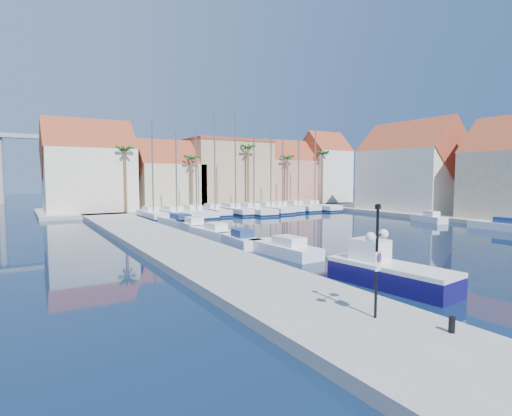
{
  "coord_description": "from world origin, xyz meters",
  "views": [
    {
      "loc": [
        -19.23,
        -15.79,
        5.63
      ],
      "look_at": [
        -2.33,
        12.31,
        3.0
      ],
      "focal_mm": 28.0,
      "sensor_mm": 36.0,
      "label": 1
    }
  ],
  "objects": [
    {
      "name": "ground",
      "position": [
        0.0,
        0.0,
        0.0
      ],
      "size": [
        260.0,
        260.0,
        0.0
      ],
      "primitive_type": "plane",
      "color": "black",
      "rests_on": "ground"
    },
    {
      "name": "quay_west",
      "position": [
        -9.0,
        13.5,
        0.25
      ],
      "size": [
        6.0,
        77.0,
        0.5
      ],
      "primitive_type": "cube",
      "color": "gray",
      "rests_on": "ground"
    },
    {
      "name": "shore_north",
      "position": [
        10.0,
        48.0,
        0.25
      ],
      "size": [
        54.0,
        16.0,
        0.5
      ],
      "primitive_type": "cube",
      "color": "gray",
      "rests_on": "ground"
    },
    {
      "name": "shore_east",
      "position": [
        32.0,
        15.0,
        0.25
      ],
      "size": [
        12.0,
        60.0,
        0.5
      ],
      "primitive_type": "cube",
      "color": "gray",
      "rests_on": "ground"
    },
    {
      "name": "lamp_post",
      "position": [
        -8.25,
        -5.94,
        3.22
      ],
      "size": [
        1.36,
        0.68,
        4.14
      ],
      "rotation": [
        0.0,
        0.0,
        0.3
      ],
      "color": "black",
      "rests_on": "quay_west"
    },
    {
      "name": "bollard",
      "position": [
        -7.17,
        -8.2,
        0.77
      ],
      "size": [
        0.21,
        0.21,
        0.53
      ],
      "primitive_type": "cylinder",
      "color": "black",
      "rests_on": "quay_west"
    },
    {
      "name": "fishing_boat",
      "position": [
        -3.15,
        -2.1,
        0.76
      ],
      "size": [
        2.92,
        6.77,
        2.3
      ],
      "rotation": [
        0.0,
        0.0,
        0.11
      ],
      "color": "#130D4E",
      "rests_on": "ground"
    },
    {
      "name": "motorboat_west_0",
      "position": [
        -3.02,
        7.26,
        0.51
      ],
      "size": [
        2.45,
        6.46,
        1.4
      ],
      "rotation": [
        0.0,
        0.0,
        0.07
      ],
      "color": "white",
      "rests_on": "ground"
    },
    {
      "name": "motorboat_west_1",
      "position": [
        -3.91,
        12.23,
        0.51
      ],
      "size": [
        2.07,
        5.42,
        1.4
      ],
      "rotation": [
        0.0,
        0.0,
        -0.07
      ],
      "color": "white",
      "rests_on": "ground"
    },
    {
      "name": "motorboat_west_2",
      "position": [
        -3.86,
        17.44,
        0.51
      ],
      "size": [
        2.37,
        6.19,
        1.4
      ],
      "rotation": [
        0.0,
        0.0,
        0.07
      ],
      "color": "white",
      "rests_on": "ground"
    },
    {
      "name": "motorboat_west_3",
      "position": [
        -3.62,
        23.0,
        0.51
      ],
      "size": [
        2.19,
        6.07,
        1.4
      ],
      "rotation": [
        0.0,
        0.0,
        -0.05
      ],
      "color": "white",
      "rests_on": "ground"
    },
    {
      "name": "motorboat_west_4",
      "position": [
        -3.55,
        27.46,
        0.51
      ],
      "size": [
        2.74,
        7.16,
        1.4
      ],
      "rotation": [
        0.0,
        0.0,
        0.07
      ],
      "color": "white",
      "rests_on": "ground"
    },
    {
      "name": "motorboat_east_0",
      "position": [
        24.0,
        6.42,
        0.51
      ],
      "size": [
        1.95,
        6.02,
        1.4
      ],
      "rotation": [
        0.0,
        0.0,
        -0.0
      ],
      "color": "white",
      "rests_on": "ground"
    },
    {
      "name": "motorboat_east_1",
      "position": [
        23.98,
        14.9,
        0.51
      ],
      "size": [
        2.76,
        5.12,
        1.4
      ],
      "rotation": [
        0.0,
        0.0,
        -0.26
      ],
      "color": "white",
      "rests_on": "ground"
    },
    {
      "name": "sailboat_0",
      "position": [
        -3.97,
        36.14,
        0.63
      ],
      "size": [
        2.26,
        8.24,
        12.82
      ],
      "rotation": [
        0.0,
        0.0,
        0.01
      ],
      "color": "white",
      "rests_on": "ground"
    },
    {
      "name": "sailboat_1",
      "position": [
        -1.03,
        35.65,
        0.57
      ],
      "size": [
        3.39,
        10.63,
        11.44
      ],
      "rotation": [
        0.0,
        0.0,
        0.06
      ],
      "color": "white",
      "rests_on": "ground"
    },
    {
      "name": "sailboat_2",
      "position": [
        1.88,
        35.74,
        0.57
      ],
      "size": [
        3.07,
        10.52,
        11.97
      ],
      "rotation": [
        0.0,
        0.0,
        -0.03
      ],
      "color": "white",
      "rests_on": "ground"
    },
    {
      "name": "sailboat_3",
      "position": [
        5.1,
        36.51,
        0.67
      ],
      "size": [
        2.51,
        8.35,
        14.85
      ],
      "rotation": [
        0.0,
        0.0,
        -0.04
      ],
      "color": "white",
      "rests_on": "ground"
    },
    {
      "name": "sailboat_4",
      "position": [
        8.29,
        36.36,
        0.65
      ],
      "size": [
        2.61,
        9.0,
        14.99
      ],
      "rotation": [
        0.0,
        0.0,
        0.03
      ],
      "color": "white",
      "rests_on": "ground"
    },
    {
      "name": "sailboat_5",
      "position": [
        10.84,
        35.4,
        0.56
      ],
      "size": [
        3.62,
        11.17,
        11.3
      ],
      "rotation": [
        0.0,
        0.0,
        -0.07
      ],
      "color": "white",
      "rests_on": "ground"
    },
    {
      "name": "sailboat_6",
      "position": [
        14.24,
        36.04,
        0.58
      ],
      "size": [
        2.8,
        10.17,
        12.3
      ],
      "rotation": [
        0.0,
        0.0,
        0.01
      ],
      "color": "white",
      "rests_on": "ground"
    },
    {
      "name": "sailboat_7",
      "position": [
        16.8,
        36.53,
        0.57
      ],
      "size": [
        2.67,
        9.66,
        11.32
      ],
      "rotation": [
        0.0,
        0.0,
        -0.01
      ],
      "color": "white",
      "rests_on": "ground"
    },
    {
      "name": "sailboat_8",
      "position": [
        19.94,
        36.59,
        0.58
      ],
      "size": [
        2.6,
        9.79,
        11.73
      ],
      "rotation": [
        0.0,
        0.0,
        -0.0
      ],
      "color": "white",
      "rests_on": "ground"
    },
    {
      "name": "sailboat_9",
      "position": [
        23.01,
        36.29,
        0.59
      ],
      "size": [
        3.78,
        11.22,
        13.89
      ],
      "rotation": [
        0.0,
        0.0,
        0.08
      ],
      "color": "white",
      "rests_on": "ground"
    },
    {
      "name": "building_0",
      "position": [
        -10.0,
        47.0,
        6.52
      ],
      "size": [
        12.3,
        9.0,
        13.5
      ],
      "color": "beige",
      "rests_on": "shore_north"
    },
    {
      "name": "building_1",
      "position": [
        2.0,
        47.0,
        5.3
      ],
      "size": [
        10.3,
        8.0,
        11.0
      ],
      "color": "tan",
      "rests_on": "shore_north"
    },
    {
      "name": "building_2",
      "position": [
        13.0,
        48.0,
        6.26
      ],
      "size": [
        14.2,
        10.2,
        11.5
      ],
      "color": "tan",
      "rests_on": "shore_north"
    },
    {
      "name": "building_3",
      "position": [
        25.0,
        47.0,
        5.86
      ],
      "size": [
        10.3,
        8.0,
        12.0
      ],
      "color": "tan",
      "rests_on": "shore_north"
    },
    {
      "name": "building_4",
      "position": [
        34.0,
        46.0,
        6.97
      ],
      "size": [
        8.3,
        8.0,
        14.0
      ],
      "color": "silver",
      "rests_on": "shore_north"
    },
    {
      "name": "building_6",
      "position": [
        32.0,
        24.0,
        6.52
      ],
      "size": [
        9.0,
        14.3,
        13.5
      ],
      "color": "beige",
      "rests_on": "shore_east"
    },
    {
      "name": "palm_0",
      "position": [
        -6.0,
        42.0,
        9.08
      ],
      "size": [
        2.6,
        2.6,
        10.15
      ],
      "color": "brown",
      "rests_on": "shore_north"
    },
    {
      "name": "palm_1",
      "position": [
        4.0,
        42.0,
        8.14
      ],
      "size": [
        2.6,
        2.6,
        9.15
      ],
      "color": "brown",
      "rests_on": "shore_north"
    },
    {
      "name": "palm_2",
      "position": [
        14.0,
        42.0,
        10.02
      ],
      "size": [
        2.6,
        2.6,
        11.15
      ],
      "color": "brown",
      "rests_on": "shore_north"
    },
    {
      "name": "palm_3",
      "position": [
        22.0,
        42.0,
        8.61
      ],
      "size": [
        2.6,
        2.6,
        9.65
      ],
      "color": "brown",
      "rests_on": "shore_north"
    },
    {
      "name": "palm_4",
      "position": [
        30.0,
        42.0,
        9.55
      ],
      "size": [
        2.6,
        2.6,
        10.65
      ],
      "color": "brown",
      "rests_on": "shore_north"
    }
  ]
}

